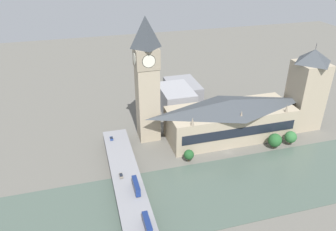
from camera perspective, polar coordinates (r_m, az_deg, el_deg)
name	(u,v)px	position (r m, az deg, el deg)	size (l,w,h in m)	color
ground_plane	(229,152)	(206.70, 10.51, -6.30)	(600.00, 600.00, 0.00)	#605E56
river_water	(253,183)	(185.42, 14.59, -11.38)	(49.37, 360.00, 0.30)	#47564C
parliament_hall	(230,118)	(216.39, 10.77, -0.51)	(29.75, 81.83, 26.74)	tan
clock_tower	(147,78)	(199.79, -3.70, 6.60)	(14.43, 14.43, 78.88)	tan
victoria_tower	(307,89)	(238.52, 23.03, 4.23)	(19.52, 19.52, 58.90)	tan
road_bridge	(132,200)	(164.08, -6.26, -14.36)	(130.75, 14.91, 6.23)	slate
double_decker_bus_lead	(136,186)	(165.28, -5.57, -12.08)	(11.47, 2.47, 5.08)	navy
double_decker_bus_mid	(147,224)	(147.26, -3.64, -18.27)	(11.01, 2.63, 4.90)	navy
car_northbound_lead	(111,138)	(206.70, -9.81, -3.94)	(3.96, 1.87, 1.37)	navy
car_northbound_mid	(121,175)	(175.76, -8.18, -10.30)	(4.36, 1.81, 1.41)	slate
city_block_west	(176,100)	(247.33, 1.41, 2.75)	(33.51, 22.78, 18.25)	#939399
city_block_center	(183,92)	(263.14, 2.56, 4.11)	(33.26, 23.63, 16.12)	gray
tree_embankment_near	(291,137)	(221.57, 20.57, -3.53)	(7.60, 7.60, 9.40)	brown
tree_embankment_mid	(275,140)	(214.49, 18.12, -4.11)	(8.48, 8.48, 10.08)	brown
tree_embankment_far	(189,155)	(193.07, 3.66, -6.83)	(6.06, 6.06, 7.89)	brown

